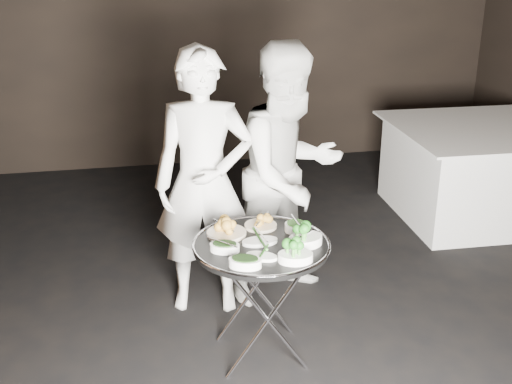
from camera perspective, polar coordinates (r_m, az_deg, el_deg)
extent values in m
cube|color=black|center=(3.91, 3.19, -13.88)|extent=(6.00, 7.00, 0.05)
cube|color=black|center=(6.70, -4.13, 15.09)|extent=(6.00, 0.05, 3.00)
cylinder|color=silver|center=(3.50, 1.06, -11.33)|extent=(0.47, 0.02, 0.69)
cylinder|color=silver|center=(3.50, 1.06, -11.33)|extent=(0.47, 0.02, 0.69)
cylinder|color=silver|center=(3.80, -0.09, -8.45)|extent=(0.47, 0.02, 0.69)
cylinder|color=silver|center=(3.80, -0.09, -8.45)|extent=(0.47, 0.02, 0.69)
cylinder|color=silver|center=(3.46, -2.76, -5.62)|extent=(0.02, 0.40, 0.02)
cylinder|color=silver|center=(3.54, 3.64, -5.05)|extent=(0.02, 0.40, 0.02)
cylinder|color=black|center=(3.48, 0.48, -4.85)|extent=(0.73, 0.73, 0.03)
torus|color=silver|center=(3.47, 0.48, -4.62)|extent=(0.75, 0.75, 0.02)
cylinder|color=beige|center=(3.58, -2.63, -3.68)|extent=(0.22, 0.22, 0.02)
cylinder|color=beige|center=(3.67, 0.42, -3.01)|extent=(0.18, 0.18, 0.02)
cylinder|color=white|center=(3.62, 3.55, -3.15)|extent=(0.12, 0.12, 0.05)
cylinder|color=silver|center=(3.57, -2.87, -2.98)|extent=(0.10, 0.19, 0.01)
cylinder|color=silver|center=(3.65, 0.59, -2.38)|extent=(0.11, 0.18, 0.01)
cylinder|color=silver|center=(3.61, 3.65, -2.65)|extent=(0.02, 0.20, 0.01)
cylinder|color=silver|center=(3.37, -3.03, -4.48)|extent=(0.14, 0.16, 0.01)
cylinder|color=silver|center=(3.45, 4.23, -3.86)|extent=(0.16, 0.14, 0.01)
cylinder|color=silver|center=(3.46, 0.45, -3.75)|extent=(0.04, 0.20, 0.01)
imported|color=silver|center=(3.95, -4.66, 0.76)|extent=(0.67, 0.50, 1.68)
imported|color=silver|center=(4.10, 3.03, 1.59)|extent=(1.01, 0.92, 1.69)
cube|color=white|center=(5.79, 18.79, 1.60)|extent=(1.23, 1.23, 0.77)
cube|color=white|center=(5.67, 19.26, 5.34)|extent=(1.38, 1.38, 0.02)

